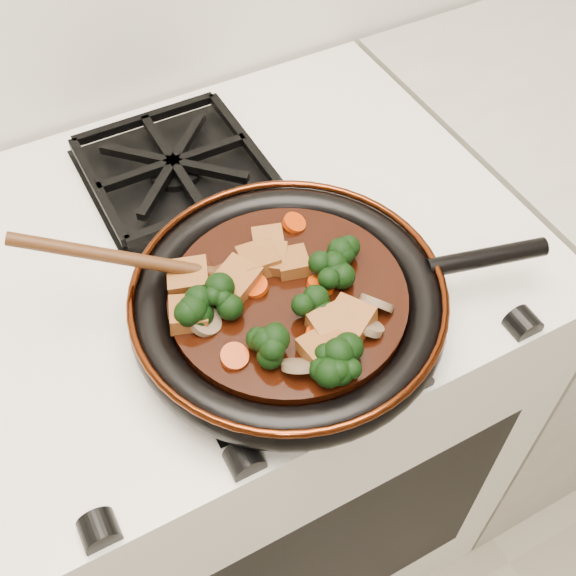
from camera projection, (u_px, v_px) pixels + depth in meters
name	position (u px, v px, depth m)	size (l,w,h in m)	color
stove	(238.00, 417.00, 1.25)	(0.76, 0.60, 0.90)	white
burner_grate_front	(270.00, 316.00, 0.81)	(0.23, 0.23, 0.03)	black
burner_grate_back	(174.00, 168.00, 0.97)	(0.23, 0.23, 0.03)	black
skillet	(290.00, 303.00, 0.79)	(0.47, 0.35, 0.05)	black
braising_sauce	(288.00, 300.00, 0.78)	(0.26, 0.26, 0.02)	black
tofu_cube_0	(188.00, 314.00, 0.75)	(0.04, 0.04, 0.02)	brown
tofu_cube_1	(325.00, 350.00, 0.72)	(0.04, 0.04, 0.02)	brown
tofu_cube_2	(189.00, 278.00, 0.78)	(0.04, 0.04, 0.02)	brown
tofu_cube_3	(237.00, 280.00, 0.78)	(0.04, 0.04, 0.02)	brown
tofu_cube_4	(269.00, 242.00, 0.81)	(0.04, 0.03, 0.02)	brown
tofu_cube_5	(293.00, 263.00, 0.79)	(0.04, 0.03, 0.02)	brown
tofu_cube_6	(269.00, 259.00, 0.80)	(0.04, 0.04, 0.02)	brown
tofu_cube_7	(350.00, 321.00, 0.74)	(0.04, 0.04, 0.02)	brown
tofu_cube_8	(334.00, 329.00, 0.74)	(0.04, 0.05, 0.02)	brown
tofu_cube_9	(259.00, 260.00, 0.79)	(0.04, 0.04, 0.02)	brown
broccoli_floret_0	(272.00, 346.00, 0.72)	(0.06, 0.06, 0.06)	black
broccoli_floret_1	(343.00, 365.00, 0.71)	(0.06, 0.06, 0.05)	black
broccoli_floret_2	(227.00, 302.00, 0.75)	(0.06, 0.06, 0.06)	black
broccoli_floret_3	(194.00, 312.00, 0.75)	(0.06, 0.06, 0.05)	black
broccoli_floret_4	(333.00, 368.00, 0.71)	(0.06, 0.06, 0.05)	black
broccoli_floret_5	(308.00, 306.00, 0.75)	(0.06, 0.06, 0.05)	black
broccoli_floret_6	(341.00, 251.00, 0.80)	(0.06, 0.06, 0.05)	black
broccoli_floret_7	(328.00, 277.00, 0.78)	(0.06, 0.06, 0.05)	black
carrot_coin_0	(234.00, 356.00, 0.72)	(0.03, 0.03, 0.01)	#BF3305
carrot_coin_1	(294.00, 223.00, 0.83)	(0.03, 0.03, 0.01)	#BF3305
carrot_coin_2	(281.00, 257.00, 0.80)	(0.03, 0.03, 0.01)	#BF3305
carrot_coin_3	(318.00, 335.00, 0.74)	(0.03, 0.03, 0.01)	#BF3305
carrot_coin_4	(321.00, 285.00, 0.78)	(0.03, 0.03, 0.01)	#BF3305
carrot_coin_5	(255.00, 286.00, 0.77)	(0.03, 0.03, 0.01)	#BF3305
mushroom_slice_0	(343.00, 351.00, 0.72)	(0.03, 0.03, 0.01)	#796146
mushroom_slice_1	(205.00, 321.00, 0.74)	(0.04, 0.04, 0.01)	#796146
mushroom_slice_2	(368.00, 326.00, 0.74)	(0.03, 0.03, 0.01)	#796146
mushroom_slice_3	(300.00, 365.00, 0.71)	(0.04, 0.04, 0.01)	#796146
mushroom_slice_4	(377.00, 303.00, 0.76)	(0.04, 0.04, 0.01)	#796146
wooden_spoon	(172.00, 266.00, 0.77)	(0.14, 0.09, 0.23)	#45240E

